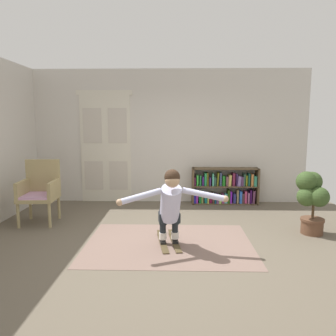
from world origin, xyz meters
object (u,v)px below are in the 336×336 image
(bookshelf, at_px, (225,188))
(person_skier, at_px, (171,202))
(potted_plant, at_px, (311,197))
(skis_pair, at_px, (169,241))
(wicker_chair, at_px, (40,190))

(bookshelf, relative_size, person_skier, 0.97)
(potted_plant, distance_m, skis_pair, 2.36)
(person_skier, bearing_deg, bookshelf, 66.00)
(skis_pair, xyz_separation_m, person_skier, (0.03, -0.21, 0.65))
(bookshelf, bearing_deg, wicker_chair, -158.04)
(bookshelf, xyz_separation_m, skis_pair, (-1.17, -2.36, -0.33))
(wicker_chair, relative_size, potted_plant, 1.10)
(potted_plant, xyz_separation_m, skis_pair, (-2.24, -0.47, -0.58))
(wicker_chair, bearing_deg, bookshelf, 21.96)
(wicker_chair, height_order, potted_plant, wicker_chair)
(wicker_chair, xyz_separation_m, potted_plant, (4.53, -0.49, 0.02))
(bookshelf, bearing_deg, person_skier, -114.00)
(potted_plant, height_order, skis_pair, potted_plant)
(skis_pair, bearing_deg, bookshelf, 63.52)
(potted_plant, distance_m, person_skier, 2.31)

